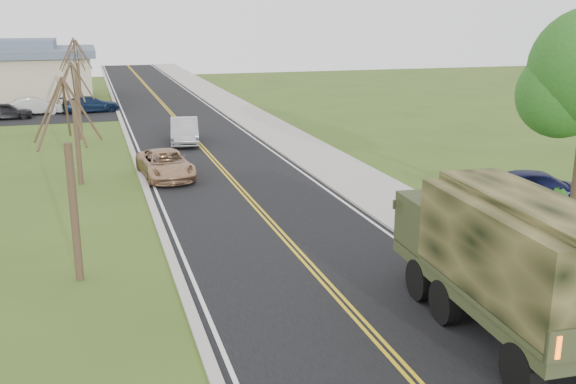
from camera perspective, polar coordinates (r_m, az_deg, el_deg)
name	(u,v)px	position (r m, az deg, el deg)	size (l,w,h in m)	color
road	(178,120)	(50.05, -9.79, 6.30)	(8.00, 120.00, 0.01)	black
curb_right	(231,117)	(50.73, -5.12, 6.64)	(0.30, 120.00, 0.12)	#9E998E
sidewalk_right	(252,116)	(51.12, -3.19, 6.73)	(3.20, 120.00, 0.10)	#9E998E
curb_left	(122,122)	(49.69, -14.56, 6.02)	(0.30, 120.00, 0.10)	#9E998E
bare_tree_a	(72,196)	(19.72, -18.61, -0.35)	(1.93, 2.26, 6.08)	#38281C
bare_tree_b	(77,132)	(31.49, -18.27, 5.05)	(1.83, 2.14, 5.73)	#38281C
bare_tree_c	(78,96)	(43.34, -18.17, 8.09)	(2.04, 2.39, 6.42)	#38281C
bare_tree_d	(79,82)	(55.29, -18.06, 9.28)	(1.88, 2.20, 5.91)	#38281C
military_truck	(508,253)	(16.51, 18.96, -5.17)	(3.01, 7.63, 3.73)	black
suv_champagne	(165,164)	(32.04, -10.85, 2.43)	(2.25, 4.87, 1.35)	tan
sedan_silver	(185,131)	(40.66, -9.18, 5.38)	(1.67, 4.78, 1.57)	#9E9EA3
pickup_navy	(540,188)	(28.99, 21.47, 0.31)	(1.96, 4.82, 1.40)	#0E1134
lot_car_dark	(6,111)	(54.21, -23.78, 6.60)	(1.54, 3.83, 1.30)	black
lot_car_silver	(35,106)	(55.90, -21.58, 7.12)	(1.51, 4.32, 1.42)	#AFAFB4
lot_car_navy	(91,104)	(55.93, -17.13, 7.47)	(1.87, 4.61, 1.34)	#0E1C36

